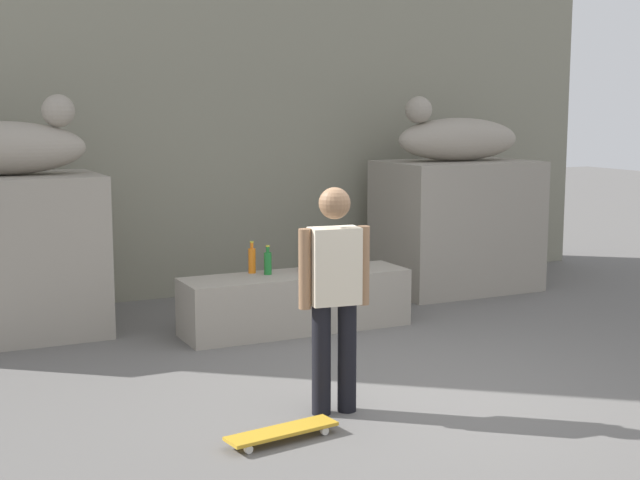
% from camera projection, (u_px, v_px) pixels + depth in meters
% --- Properties ---
extents(ground_plane, '(40.00, 40.00, 0.00)m').
position_uv_depth(ground_plane, '(407.00, 390.00, 7.17)').
color(ground_plane, '#605E5B').
extents(facade_wall, '(10.43, 0.60, 6.49)m').
position_uv_depth(facade_wall, '(213.00, 21.00, 10.72)').
color(facade_wall, gray).
rests_on(facade_wall, ground_plane).
extents(pedestal_left, '(1.82, 1.24, 1.58)m').
position_uv_depth(pedestal_left, '(6.00, 256.00, 8.77)').
color(pedestal_left, gray).
rests_on(pedestal_left, ground_plane).
extents(pedestal_right, '(1.82, 1.24, 1.58)m').
position_uv_depth(pedestal_right, '(456.00, 225.00, 11.03)').
color(pedestal_right, gray).
rests_on(pedestal_right, ground_plane).
extents(statue_reclining_left, '(1.66, 0.77, 0.78)m').
position_uv_depth(statue_reclining_left, '(4.00, 146.00, 8.62)').
color(statue_reclining_left, gray).
rests_on(statue_reclining_left, pedestal_left).
extents(statue_reclining_right, '(1.63, 0.67, 0.78)m').
position_uv_depth(statue_reclining_right, '(456.00, 138.00, 10.86)').
color(statue_reclining_right, gray).
rests_on(statue_reclining_right, pedestal_right).
extents(ledge_block, '(2.32, 0.63, 0.58)m').
position_uv_depth(ledge_block, '(296.00, 302.00, 9.05)').
color(ledge_block, gray).
rests_on(ledge_block, ground_plane).
extents(skater, '(0.54, 0.24, 1.67)m').
position_uv_depth(skater, '(334.00, 290.00, 6.52)').
color(skater, black).
rests_on(skater, ground_plane).
extents(skateboard, '(0.82, 0.31, 0.08)m').
position_uv_depth(skateboard, '(282.00, 432.00, 6.08)').
color(skateboard, gold).
rests_on(skateboard, ground_plane).
extents(bottle_brown, '(0.06, 0.06, 0.26)m').
position_uv_depth(bottle_brown, '(319.00, 259.00, 9.27)').
color(bottle_brown, '#593314').
rests_on(bottle_brown, ledge_block).
extents(bottle_red, '(0.06, 0.06, 0.27)m').
position_uv_depth(bottle_red, '(302.00, 260.00, 9.15)').
color(bottle_red, red).
rests_on(bottle_red, ledge_block).
extents(bottle_orange, '(0.07, 0.07, 0.32)m').
position_uv_depth(bottle_orange, '(252.00, 260.00, 9.02)').
color(bottle_orange, orange).
rests_on(bottle_orange, ledge_block).
extents(bottle_green, '(0.08, 0.08, 0.29)m').
position_uv_depth(bottle_green, '(268.00, 263.00, 8.95)').
color(bottle_green, '#1E722D').
rests_on(bottle_green, ledge_block).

